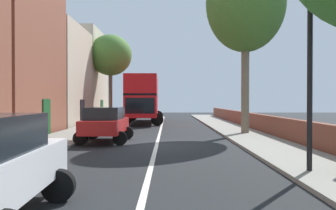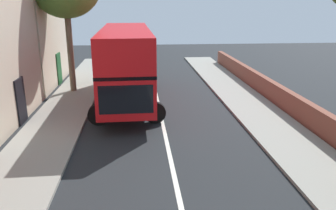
{
  "view_description": "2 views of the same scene",
  "coord_description": "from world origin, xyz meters",
  "px_view_note": "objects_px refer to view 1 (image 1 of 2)",
  "views": [
    {
      "loc": [
        0.51,
        -15.09,
        1.99
      ],
      "look_at": [
        0.58,
        8.85,
        1.69
      ],
      "focal_mm": 35.61,
      "sensor_mm": 36.0,
      "label": 1
    },
    {
      "loc": [
        -1.08,
        -3.35,
        5.37
      ],
      "look_at": [
        0.22,
        10.95,
        0.99
      ],
      "focal_mm": 35.96,
      "sensor_mm": 36.0,
      "label": 2
    }
  ],
  "objects_px": {
    "street_tree_left_2": "(110,55)",
    "street_tree_right_3": "(245,4)",
    "lamppost_right": "(309,33)",
    "double_decker_bus": "(143,97)",
    "parked_car_red_left_2": "(104,123)"
  },
  "relations": [
    {
      "from": "street_tree_left_2",
      "to": "street_tree_right_3",
      "type": "height_order",
      "value": "street_tree_right_3"
    },
    {
      "from": "street_tree_left_2",
      "to": "lamppost_right",
      "type": "height_order",
      "value": "street_tree_left_2"
    },
    {
      "from": "double_decker_bus",
      "to": "street_tree_right_3",
      "type": "relative_size",
      "value": 1.0
    },
    {
      "from": "parked_car_red_left_2",
      "to": "street_tree_right_3",
      "type": "xyz_separation_m",
      "value": [
        7.56,
        3.59,
        6.75
      ]
    },
    {
      "from": "double_decker_bus",
      "to": "parked_car_red_left_2",
      "type": "bearing_deg",
      "value": -93.26
    },
    {
      "from": "double_decker_bus",
      "to": "lamppost_right",
      "type": "bearing_deg",
      "value": -74.16
    },
    {
      "from": "parked_car_red_left_2",
      "to": "double_decker_bus",
      "type": "bearing_deg",
      "value": 86.74
    },
    {
      "from": "lamppost_right",
      "to": "street_tree_left_2",
      "type": "bearing_deg",
      "value": 111.7
    },
    {
      "from": "double_decker_bus",
      "to": "parked_car_red_left_2",
      "type": "height_order",
      "value": "double_decker_bus"
    },
    {
      "from": "double_decker_bus",
      "to": "lamppost_right",
      "type": "xyz_separation_m",
      "value": [
        6.0,
        -21.15,
        1.45
      ]
    },
    {
      "from": "street_tree_left_2",
      "to": "street_tree_right_3",
      "type": "xyz_separation_m",
      "value": [
        10.17,
        -12.97,
        1.27
      ]
    },
    {
      "from": "street_tree_left_2",
      "to": "street_tree_right_3",
      "type": "relative_size",
      "value": 0.79
    },
    {
      "from": "double_decker_bus",
      "to": "parked_car_red_left_2",
      "type": "relative_size",
      "value": 2.65
    },
    {
      "from": "street_tree_left_2",
      "to": "parked_car_red_left_2",
      "type": "bearing_deg",
      "value": -81.03
    },
    {
      "from": "parked_car_red_left_2",
      "to": "street_tree_left_2",
      "type": "relative_size",
      "value": 0.47
    }
  ]
}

